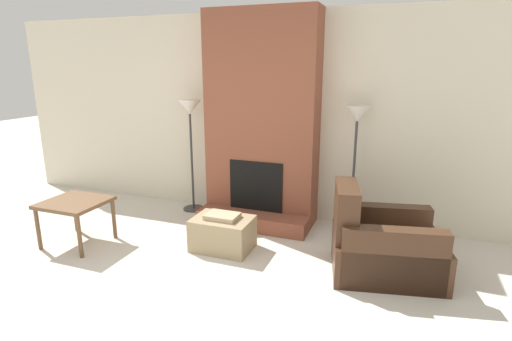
{
  "coord_description": "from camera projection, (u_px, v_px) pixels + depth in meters",
  "views": [
    {
      "loc": [
        1.65,
        -1.92,
        1.95
      ],
      "look_at": [
        0.0,
        2.51,
        0.7
      ],
      "focal_mm": 28.0,
      "sensor_mm": 36.0,
      "label": 1
    }
  ],
  "objects": [
    {
      "name": "wall_back",
      "position": [
        268.0,
        117.0,
        5.15
      ],
      "size": [
        7.91,
        0.06,
        2.6
      ],
      "primitive_type": "cube",
      "color": "beige",
      "rests_on": "ground_plane"
    },
    {
      "name": "fireplace",
      "position": [
        261.0,
        125.0,
        4.93
      ],
      "size": [
        1.39,
        0.73,
        2.6
      ],
      "color": "brown",
      "rests_on": "ground_plane"
    },
    {
      "name": "ottoman",
      "position": [
        223.0,
        233.0,
        4.34
      ],
      "size": [
        0.63,
        0.45,
        0.41
      ],
      "color": "#998460",
      "rests_on": "ground_plane"
    },
    {
      "name": "armchair",
      "position": [
        379.0,
        247.0,
        3.82
      ],
      "size": [
        1.14,
        0.95,
        0.87
      ],
      "rotation": [
        0.0,
        0.0,
        1.77
      ],
      "color": "#422819",
      "rests_on": "ground_plane"
    },
    {
      "name": "side_table",
      "position": [
        75.0,
        206.0,
        4.4
      ],
      "size": [
        0.65,
        0.61,
        0.51
      ],
      "color": "brown",
      "rests_on": "ground_plane"
    },
    {
      "name": "floor_lamp_left",
      "position": [
        190.0,
        119.0,
        5.26
      ],
      "size": [
        0.3,
        0.3,
        1.51
      ],
      "color": "#333333",
      "rests_on": "ground_plane"
    },
    {
      "name": "floor_lamp_right",
      "position": [
        357.0,
        127.0,
        4.54
      ],
      "size": [
        0.3,
        0.3,
        1.52
      ],
      "color": "#333333",
      "rests_on": "ground_plane"
    }
  ]
}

